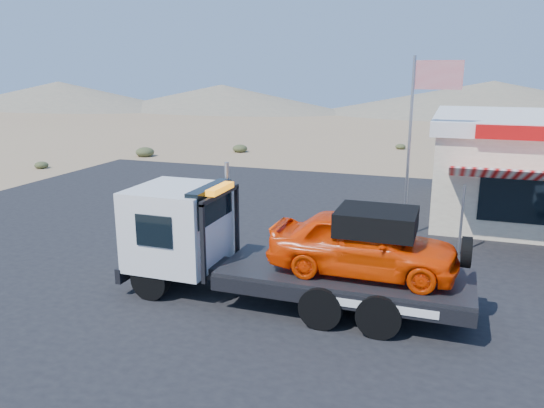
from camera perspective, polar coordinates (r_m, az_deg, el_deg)
The scene contains 5 objects.
ground at distance 15.73m, azimuth -5.16°, elevation -6.60°, with size 120.00×120.00×0.00m, color #957554.
asphalt_lot at distance 17.77m, azimuth 4.75°, elevation -4.06°, with size 32.00×24.00×0.02m, color black.
tow_truck at distance 12.84m, azimuth 1.10°, elevation -4.26°, with size 8.37×2.48×2.80m.
flagpole at distance 17.99m, azimuth 15.40°, elevation 7.96°, with size 1.55×0.10×6.00m.
distant_hills at distance 70.42m, azimuth 6.20°, elevation 11.23°, with size 126.00×48.00×4.20m.
Camera 1 is at (6.13, -13.36, 5.60)m, focal length 35.00 mm.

